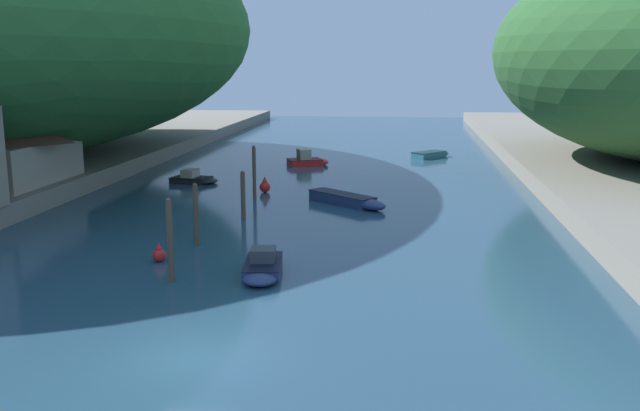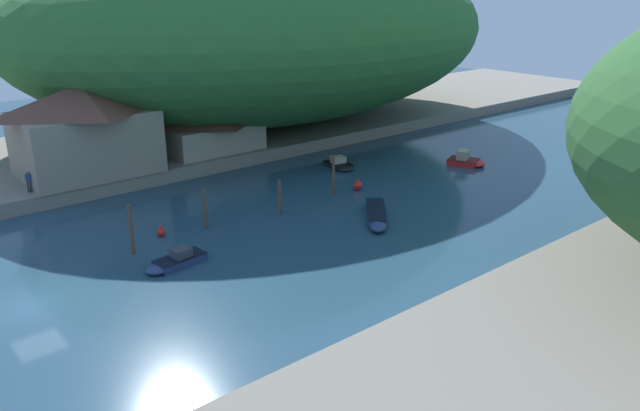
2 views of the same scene
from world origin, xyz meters
The scene contains 18 objects.
water_surface centered at (0.00, 30.00, 0.00)m, with size 130.00×130.00×0.00m, color #234256.
left_bank centered at (-25.78, 30.00, 0.60)m, with size 22.00×120.00×1.19m.
hillside_left centered at (-26.88, 34.19, 11.25)m, with size 40.97×57.35×20.12m.
waterfront_building centered at (-18.49, 10.28, 5.08)m, with size 8.32×11.43×7.52m.
boathouse_shed centered at (-18.79, 22.06, 3.52)m, with size 6.94×9.66×4.49m.
boat_far_right_bank centered at (-8.90, 30.21, 0.30)m, with size 3.65×2.39×1.00m.
boat_cabin_cruiser centered at (-1.94, 40.14, 0.41)m, with size 3.92×3.14×1.38m.
boat_near_quay centered at (0.50, 8.28, 0.33)m, with size 1.91×4.11×1.05m.
boat_yellow_tender centered at (2.95, 23.30, 0.32)m, with size 5.36×4.98×0.65m.
boat_navy_launch centered at (8.71, 46.47, 0.28)m, with size 3.81×4.00×0.58m.
mooring_post_nearest centered at (-2.98, 7.14, 1.71)m, with size 0.25×0.25×3.40m.
mooring_post_second centered at (-3.64, 12.89, 1.52)m, with size 0.26×0.26×3.01m.
mooring_post_middle centered at (-2.66, 18.64, 1.39)m, with size 0.26×0.26×2.76m.
mooring_post_fourth centered at (-3.27, 24.49, 1.75)m, with size 0.23×0.23×3.48m.
channel_buoy_near centered at (-3.11, 27.06, 0.43)m, with size 0.73×0.73×1.10m.
channel_buoy_far centered at (-4.43, 9.81, 0.34)m, with size 0.59×0.59×0.88m.
person_on_quay centered at (-16.38, 4.79, 2.17)m, with size 0.25×0.40×1.69m.
person_by_boathouse centered at (-15.72, 13.71, 2.17)m, with size 0.28×0.41×1.69m.
Camera 2 is at (33.08, -7.09, 16.76)m, focal length 35.00 mm.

